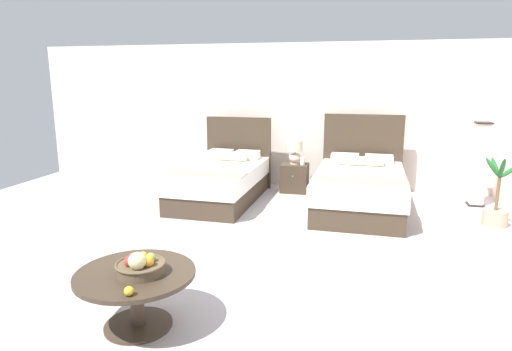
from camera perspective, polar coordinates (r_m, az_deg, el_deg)
The scene contains 12 objects.
ground_plane at distance 5.20m, azimuth 0.44°, elevation -9.79°, with size 10.33×10.33×0.02m, color #B5ACAC.
wall_back at distance 8.15m, azimuth 5.86°, elevation 7.69°, with size 10.33×0.12×2.57m, color silver.
bed_near_window at distance 7.20m, azimuth -4.49°, elevation -0.67°, with size 1.22×2.16×1.28m.
bed_near_corner at distance 6.86m, azimuth 13.23°, elevation -1.57°, with size 1.35×2.22×1.36m.
nightstand at distance 7.76m, azimuth 5.00°, elevation -0.31°, with size 0.47×0.42×0.49m.
table_lamp at distance 7.69m, azimuth 5.09°, elevation 3.21°, with size 0.26×0.26×0.42m.
vase at distance 7.64m, azimuth 6.03°, elevation 1.88°, with size 0.08×0.08×0.14m.
coffee_table at distance 3.71m, azimuth -15.24°, elevation -13.59°, with size 0.94×0.94×0.47m.
fruit_bowl at distance 3.59m, azimuth -14.73°, elevation -11.21°, with size 0.39×0.39×0.21m.
loose_apple at distance 3.30m, azimuth -16.12°, elevation -14.16°, with size 0.07×0.07×0.07m.
floor_lamp_corner at distance 7.63m, azimuth 26.90°, elevation 1.27°, with size 0.23×0.23×1.31m.
potted_palm at distance 6.78m, azimuth 28.58°, elevation -3.79°, with size 0.47×0.59×0.99m.
Camera 1 is at (1.08, -4.68, 1.96)m, focal length 30.94 mm.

